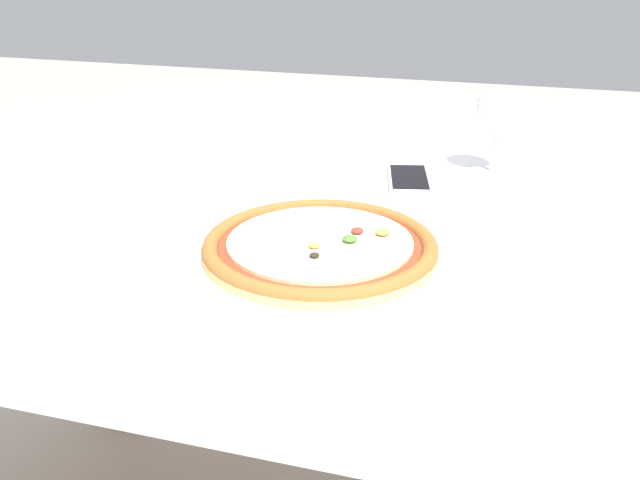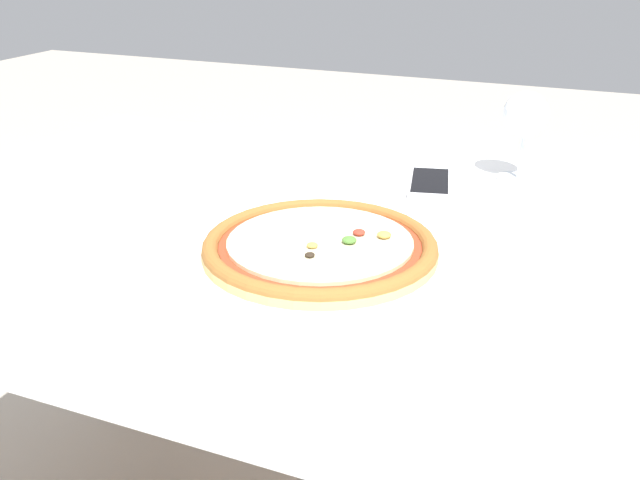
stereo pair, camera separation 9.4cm
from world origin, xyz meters
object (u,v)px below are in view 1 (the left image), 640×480
Objects in this scene: fork at (28,186)px; cell_phone at (409,179)px; pizza_plate at (320,249)px; wine_glass_far_left at (498,113)px; dining_table at (284,282)px.

cell_phone is at bearing 18.22° from fork.
fork is at bearing 165.66° from pizza_plate.
wine_glass_far_left is at bearing 66.05° from pizza_plate.
wine_glass_far_left is 1.00× the size of cell_phone.
cell_phone is (-0.14, -0.09, -0.11)m from wine_glass_far_left.
dining_table is at bearing -6.30° from fork.
fork is 0.82m from wine_glass_far_left.
cell_phone is at bearing 80.16° from pizza_plate.
wine_glass_far_left is (0.20, 0.44, 0.09)m from pizza_plate.
wine_glass_far_left reaches higher than pizza_plate.
fork is 0.66m from cell_phone.
wine_glass_far_left is 0.20m from cell_phone.
fork is (-0.48, 0.05, 0.09)m from dining_table.
pizza_plate is 0.35m from cell_phone.
cell_phone reaches higher than fork.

